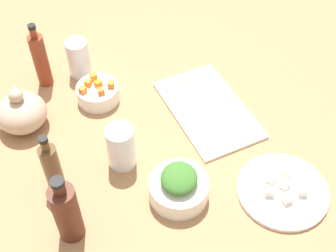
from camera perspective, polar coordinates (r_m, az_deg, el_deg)
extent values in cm
cube|color=#A3754E|center=(129.35, 0.00, -1.91)|extent=(190.00, 190.00, 3.00)
cube|color=white|center=(135.35, 4.97, 2.08)|extent=(34.63, 22.14, 1.00)
cylinder|color=white|center=(120.50, 14.01, -7.80)|extent=(23.05, 23.05, 1.20)
cylinder|color=white|center=(114.68, 1.33, -7.82)|extent=(14.92, 14.92, 5.58)
cylinder|color=white|center=(138.22, -8.67, 4.04)|extent=(12.44, 12.44, 5.07)
ellipsoid|color=tan|center=(134.07, -17.70, 1.59)|extent=(14.25, 13.97, 10.01)
sphere|color=#C8AA8A|center=(129.57, -18.37, 3.57)|extent=(3.99, 3.99, 3.99)
cylinder|color=tan|center=(137.65, -18.26, 3.64)|extent=(5.38, 2.00, 3.93)
cylinder|color=brown|center=(116.50, -14.19, -5.04)|extent=(4.43, 4.43, 14.29)
cylinder|color=brown|center=(109.86, -15.02, -2.36)|extent=(1.99, 1.99, 3.03)
cylinder|color=black|center=(108.28, -15.23, -1.65)|extent=(2.22, 2.22, 1.20)
cylinder|color=#522519|center=(106.71, -12.42, -10.53)|extent=(6.01, 6.01, 17.12)
cylinder|color=#522519|center=(98.42, -13.37, -7.50)|extent=(2.71, 2.71, 2.95)
cylinder|color=black|center=(96.75, -13.59, -6.82)|extent=(3.01, 3.01, 1.20)
cylinder|color=maroon|center=(142.98, -15.49, 7.79)|extent=(4.43, 4.43, 17.49)
cylinder|color=maroon|center=(136.81, -16.37, 11.02)|extent=(1.99, 1.99, 2.97)
cylinder|color=black|center=(135.61, -16.56, 11.71)|extent=(2.22, 2.22, 1.20)
cylinder|color=white|center=(118.55, -5.86, -2.59)|extent=(7.37, 7.37, 12.80)
cylinder|color=white|center=(145.50, -11.05, 8.25)|extent=(6.81, 6.81, 12.25)
cube|color=orange|center=(138.63, -9.23, 6.08)|extent=(2.11, 2.11, 1.80)
cube|color=orange|center=(136.11, -8.64, 5.21)|extent=(2.40, 2.40, 1.80)
cube|color=orange|center=(133.72, -8.31, 4.29)|extent=(1.92, 1.92, 1.80)
cube|color=orange|center=(134.93, -10.53, 4.41)|extent=(2.43, 2.43, 1.80)
cube|color=orange|center=(136.87, -9.89, 5.30)|extent=(2.51, 2.51, 1.80)
cube|color=orange|center=(135.33, -7.09, 5.12)|extent=(2.40, 2.40, 1.80)
ellipsoid|color=#396D29|center=(110.78, 1.38, -6.47)|extent=(12.95, 12.66, 3.86)
cube|color=white|center=(120.11, 12.70, -6.25)|extent=(3.09, 3.09, 2.20)
cube|color=white|center=(117.42, 14.58, -8.70)|extent=(2.28, 2.28, 2.20)
cube|color=white|center=(119.65, 16.35, -7.76)|extent=(2.90, 2.90, 2.20)
cube|color=white|center=(122.04, 14.44, -5.53)|extent=(3.11, 3.11, 2.20)
cube|color=silver|center=(119.79, 14.30, -6.94)|extent=(3.08, 3.08, 2.20)
cube|color=silver|center=(117.56, 12.49, -7.94)|extent=(2.96, 2.96, 2.20)
pyramid|color=beige|center=(140.27, 2.30, 5.39)|extent=(5.23, 5.57, 2.75)
pyramid|color=beige|center=(130.63, 7.00, 0.62)|extent=(6.58, 6.60, 2.02)
pyramid|color=beige|center=(136.38, 5.58, 3.38)|extent=(6.23, 6.80, 2.02)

